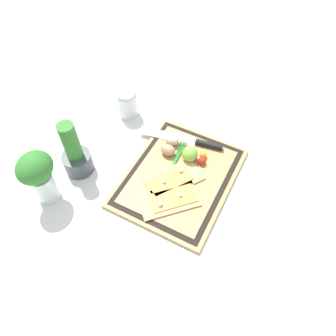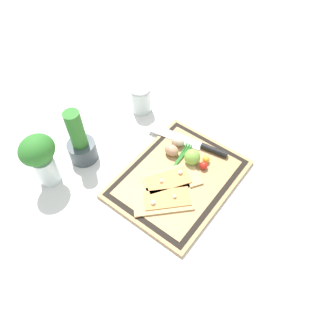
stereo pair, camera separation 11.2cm
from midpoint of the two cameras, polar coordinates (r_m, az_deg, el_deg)
ground_plane at (r=1.13m, az=-0.87°, el=-2.04°), size 6.00×6.00×0.00m
cutting_board at (r=1.13m, az=-0.87°, el=-1.80°), size 0.44×0.35×0.02m
pizza_slice_near at (r=1.06m, az=-2.70°, el=-5.74°), size 0.21×0.21×0.02m
pizza_slice_far at (r=1.11m, az=-2.00°, el=-2.14°), size 0.21×0.19×0.02m
knife at (r=1.20m, az=1.95°, el=4.45°), size 0.08×0.32×0.02m
egg_brown at (r=1.16m, az=-2.76°, el=2.98°), size 0.04×0.05×0.04m
egg_pink at (r=1.19m, az=-2.00°, el=4.78°), size 0.04×0.05×0.04m
lime at (r=1.14m, az=0.90°, el=2.32°), size 0.06×0.06×0.06m
cherry_tomato_red at (r=1.14m, az=3.20°, el=1.07°), size 0.03×0.03×0.03m
cherry_tomato_yellow at (r=1.16m, az=3.43°, el=2.12°), size 0.02×0.02×0.02m
scallion_bunch at (r=1.13m, az=-2.13°, el=-0.35°), size 0.26×0.06×0.01m
herb_pot at (r=1.16m, az=-18.50°, el=1.93°), size 0.10×0.10×0.22m
sauce_jar at (r=1.32m, az=-9.54°, el=10.67°), size 0.08×0.08×0.11m
herb_glass at (r=1.09m, az=-24.45°, el=-1.24°), size 0.12×0.10×0.20m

